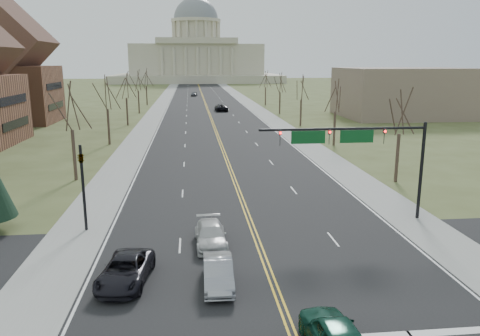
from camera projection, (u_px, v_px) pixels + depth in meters
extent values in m
plane|color=#464E27|center=(290.00, 328.00, 20.49)|extent=(600.00, 600.00, 0.00)
cube|color=black|center=(206.00, 104.00, 127.09)|extent=(20.00, 380.00, 0.01)
cube|color=black|center=(268.00, 269.00, 26.30)|extent=(120.00, 14.00, 0.01)
cube|color=gray|center=(161.00, 104.00, 125.86)|extent=(4.00, 380.00, 0.03)
cube|color=gray|center=(249.00, 103.00, 128.32)|extent=(4.00, 380.00, 0.03)
cube|color=gold|center=(206.00, 104.00, 127.09)|extent=(0.42, 380.00, 0.01)
cube|color=silver|center=(169.00, 104.00, 126.09)|extent=(0.15, 380.00, 0.01)
cube|color=silver|center=(241.00, 103.00, 128.10)|extent=(0.15, 380.00, 0.01)
cube|color=silver|center=(410.00, 334.00, 20.03)|extent=(9.50, 0.50, 0.01)
cube|color=#B0AB93|center=(197.00, 78.00, 262.32)|extent=(90.00, 60.00, 4.00)
cube|color=#B0AB93|center=(197.00, 60.00, 260.08)|extent=(70.00, 40.00, 16.00)
cube|color=#B0AB93|center=(197.00, 40.00, 238.09)|extent=(42.00, 3.00, 3.00)
cylinder|color=#B0AB93|center=(196.00, 34.00, 256.94)|extent=(24.00, 24.00, 12.00)
cylinder|color=#B0AB93|center=(196.00, 21.00, 255.42)|extent=(27.00, 27.00, 1.60)
ellipsoid|color=slate|center=(196.00, 19.00, 255.24)|extent=(24.00, 24.00, 22.80)
cylinder|color=black|center=(421.00, 171.00, 34.05)|extent=(0.24, 0.24, 7.20)
cylinder|color=black|center=(343.00, 129.00, 32.72)|extent=(12.00, 0.18, 0.18)
imported|color=black|center=(384.00, 136.00, 33.15)|extent=(0.35, 0.40, 1.10)
sphere|color=#FF0C0C|center=(385.00, 131.00, 32.92)|extent=(0.18, 0.18, 0.18)
imported|color=black|center=(329.00, 137.00, 32.74)|extent=(0.35, 0.40, 1.10)
sphere|color=#FF0C0C|center=(330.00, 132.00, 32.51)|extent=(0.18, 0.18, 0.18)
imported|color=black|center=(280.00, 138.00, 32.38)|extent=(0.35, 0.40, 1.10)
sphere|color=#FF0C0C|center=(280.00, 133.00, 32.15)|extent=(0.18, 0.18, 0.18)
cube|color=#0C4C1E|center=(357.00, 136.00, 32.94)|extent=(2.40, 0.12, 0.90)
cube|color=#0C4C1E|center=(308.00, 137.00, 32.58)|extent=(2.40, 0.12, 0.90)
cylinder|color=black|center=(83.00, 188.00, 31.72)|extent=(0.20, 0.20, 6.00)
imported|color=black|center=(81.00, 157.00, 31.23)|extent=(0.32, 0.36, 0.99)
cylinder|color=#3C2A23|center=(397.00, 158.00, 44.82)|extent=(0.32, 0.32, 4.68)
cylinder|color=#3C2A23|center=(74.00, 155.00, 45.48)|extent=(0.32, 0.32, 4.95)
cylinder|color=#3C2A23|center=(334.00, 129.00, 64.20)|extent=(0.32, 0.32, 4.68)
cylinder|color=#3C2A23|center=(109.00, 127.00, 64.86)|extent=(0.32, 0.32, 4.95)
cylinder|color=#3C2A23|center=(301.00, 113.00, 83.58)|extent=(0.32, 0.32, 4.68)
cylinder|color=#3C2A23|center=(127.00, 112.00, 84.25)|extent=(0.32, 0.32, 4.95)
cylinder|color=#3C2A23|center=(280.00, 103.00, 102.96)|extent=(0.32, 0.32, 4.68)
cylinder|color=#3C2A23|center=(139.00, 102.00, 103.63)|extent=(0.32, 0.32, 4.95)
cylinder|color=#3C2A23|center=(265.00, 96.00, 122.35)|extent=(0.32, 0.32, 4.68)
cylinder|color=#3C2A23|center=(147.00, 96.00, 123.01)|extent=(0.32, 0.32, 4.95)
cube|color=black|center=(16.00, 124.00, 65.39)|extent=(0.10, 9.80, 1.20)
cube|color=black|center=(14.00, 100.00, 64.64)|extent=(0.10, 9.80, 1.20)
cube|color=brown|center=(8.00, 95.00, 87.13)|extent=(17.00, 14.00, 10.50)
cube|color=#4E3527|center=(2.00, 42.00, 85.00)|extent=(17.00, 14.28, 17.00)
cube|color=black|center=(56.00, 106.00, 88.48)|extent=(0.10, 9.80, 1.20)
cube|color=black|center=(54.00, 86.00, 87.65)|extent=(0.10, 9.80, 1.20)
cube|color=#766154|center=(403.00, 92.00, 97.13)|extent=(25.00, 20.00, 10.00)
imported|color=#0D3B2C|center=(335.00, 336.00, 18.45)|extent=(2.20, 4.96, 1.66)
imported|color=gray|center=(218.00, 273.00, 24.27)|extent=(1.57, 4.32, 1.42)
imported|color=black|center=(125.00, 270.00, 24.54)|extent=(2.96, 5.30, 1.40)
imported|color=silver|center=(211.00, 235.00, 29.59)|extent=(2.01, 4.72, 1.36)
imported|color=black|center=(221.00, 107.00, 108.96)|extent=(2.95, 6.01, 1.64)
imported|color=#56585F|center=(194.00, 94.00, 154.62)|extent=(2.33, 4.70, 1.54)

